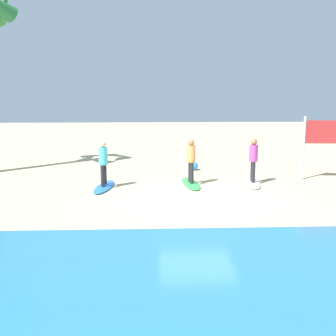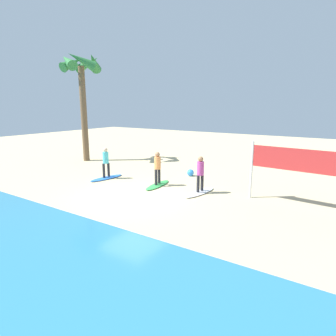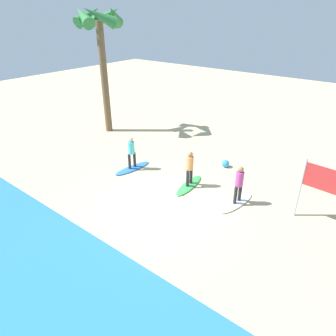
# 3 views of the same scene
# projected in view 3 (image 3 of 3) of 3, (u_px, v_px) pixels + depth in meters

# --- Properties ---
(ground_plane) EXTENTS (60.00, 60.00, 0.00)m
(ground_plane) POSITION_uv_depth(u_px,v_px,m) (162.00, 206.00, 12.47)
(ground_plane) COLOR #CCB789
(surfboard_white) EXTENTS (0.84, 2.16, 0.09)m
(surfboard_white) POSITION_uv_depth(u_px,v_px,m) (237.00, 203.00, 12.60)
(surfboard_white) COLOR white
(surfboard_white) RESTS_ON ground
(surfer_white) EXTENTS (0.32, 0.46, 1.64)m
(surfer_white) POSITION_uv_depth(u_px,v_px,m) (239.00, 182.00, 12.14)
(surfer_white) COLOR #232328
(surfer_white) RESTS_ON surfboard_white
(surfboard_green) EXTENTS (0.77, 2.15, 0.09)m
(surfboard_green) POSITION_uv_depth(u_px,v_px,m) (189.00, 185.00, 13.84)
(surfboard_green) COLOR green
(surfboard_green) RESTS_ON ground
(surfer_green) EXTENTS (0.32, 0.46, 1.64)m
(surfer_green) POSITION_uv_depth(u_px,v_px,m) (190.00, 166.00, 13.38)
(surfer_green) COLOR #232328
(surfer_green) RESTS_ON surfboard_green
(surfboard_blue) EXTENTS (0.84, 2.16, 0.09)m
(surfboard_blue) POSITION_uv_depth(u_px,v_px,m) (133.00, 168.00, 15.33)
(surfboard_blue) COLOR blue
(surfboard_blue) RESTS_ON ground
(surfer_blue) EXTENTS (0.32, 0.46, 1.64)m
(surfer_blue) POSITION_uv_depth(u_px,v_px,m) (131.00, 150.00, 14.87)
(surfer_blue) COLOR #232328
(surfer_blue) RESTS_ON surfboard_blue
(palm_tree) EXTENTS (2.88, 3.03, 7.57)m
(palm_tree) POSITION_uv_depth(u_px,v_px,m) (100.00, 31.00, 17.45)
(palm_tree) COLOR brown
(palm_tree) RESTS_ON ground
(beach_ball) EXTENTS (0.39, 0.39, 0.39)m
(beach_ball) POSITION_uv_depth(u_px,v_px,m) (225.00, 164.00, 15.46)
(beach_ball) COLOR #338CE5
(beach_ball) RESTS_ON ground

